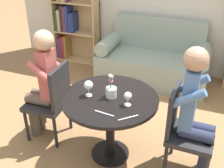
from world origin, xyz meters
TOP-DOWN VIEW (x-y plane):
  - ground_plane at (0.00, 0.00)m, footprint 16.00×16.00m
  - round_table at (0.00, 0.00)m, footprint 0.93×0.93m
  - couch at (0.00, 1.86)m, footprint 1.67×0.80m
  - bookshelf_left at (-1.56, 2.13)m, footprint 0.79×0.28m
  - chair_left at (-0.71, 0.07)m, footprint 0.44×0.44m
  - chair_right at (0.71, 0.07)m, footprint 0.43×0.43m
  - person_left at (-0.79, 0.06)m, footprint 0.43×0.35m
  - person_right at (0.79, 0.07)m, footprint 0.42×0.35m
  - wine_glass_left at (-0.20, -0.04)m, footprint 0.09×0.09m
  - wine_glass_right at (0.20, -0.06)m, footprint 0.07×0.07m
  - flower_vase at (0.01, 0.01)m, footprint 0.11×0.11m
  - knife_left_setting at (0.26, -0.25)m, footprint 0.14×0.14m
  - fork_left_setting at (0.05, -0.26)m, footprint 0.19×0.03m

SIDE VIEW (x-z plane):
  - ground_plane at x=0.00m, z-range 0.00..0.00m
  - couch at x=0.00m, z-range -0.15..0.77m
  - chair_left at x=-0.71m, z-range 0.04..0.94m
  - chair_right at x=0.71m, z-range 0.04..0.94m
  - round_table at x=0.00m, z-range 0.22..0.93m
  - person_left at x=-0.79m, z-range 0.05..1.32m
  - person_right at x=0.79m, z-range 0.05..1.35m
  - knife_left_setting at x=0.26m, z-range 0.72..0.72m
  - fork_left_setting at x=0.05m, z-range 0.72..0.72m
  - bookshelf_left at x=-1.56m, z-range 0.00..1.57m
  - flower_vase at x=0.01m, z-range 0.67..0.92m
  - wine_glass_right at x=0.20m, z-range 0.74..0.88m
  - wine_glass_left at x=-0.20m, z-range 0.75..0.91m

